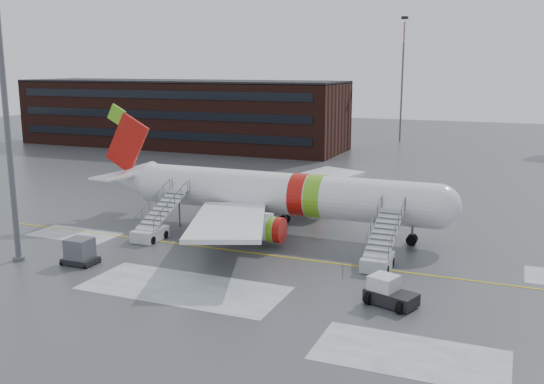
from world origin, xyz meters
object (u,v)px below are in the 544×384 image
at_px(airstair_aft, 155,226).
at_px(pushback_tug, 389,292).
at_px(airliner, 271,193).
at_px(airstair_fwd, 380,252).
at_px(uld_container, 80,252).
at_px(light_mast_near, 3,76).

relative_size(airstair_aft, pushback_tug, 2.15).
distance_m(airliner, pushback_tug, 19.72).
distance_m(airstair_fwd, uld_container, 22.82).
bearing_deg(airliner, pushback_tug, -45.03).
bearing_deg(uld_container, airliner, 57.05).
height_order(airliner, pushback_tug, airliner).
xyz_separation_m(airstair_aft, light_mast_near, (-6.32, -9.40, 13.04)).
relative_size(pushback_tug, light_mast_near, 0.13).
bearing_deg(light_mast_near, uld_container, 12.34).
xyz_separation_m(airliner, pushback_tug, (13.82, -13.83, -2.61)).
distance_m(airstair_fwd, light_mast_near, 30.84).
distance_m(uld_container, light_mast_near, 14.15).
bearing_deg(airliner, light_mast_near, -132.63).
xyz_separation_m(airstair_fwd, light_mast_near, (-26.32, -9.40, 13.04)).
distance_m(airliner, light_mast_near, 24.15).
bearing_deg(airstair_fwd, light_mast_near, -160.34).
height_order(airliner, uld_container, airliner).
bearing_deg(airliner, airstair_aft, -141.95).
distance_m(airliner, airstair_aft, 10.86).
xyz_separation_m(airliner, airstair_aft, (-8.35, -6.54, -2.35)).
relative_size(airstair_fwd, airstair_aft, 1.00).
distance_m(airliner, uld_container, 17.85).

